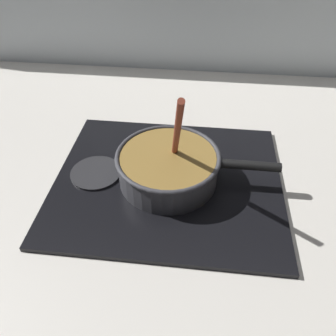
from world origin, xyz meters
TOP-DOWN VIEW (x-y plane):
  - ground at (0.00, 0.00)m, footprint 2.40×1.60m
  - hob_plate at (-0.01, 0.14)m, footprint 0.56×0.48m
  - burner_ring at (-0.01, 0.14)m, footprint 0.20×0.20m
  - spare_burner at (-0.20, 0.14)m, footprint 0.13×0.13m
  - cooking_pan at (-0.01, 0.14)m, footprint 0.39×0.25m

SIDE VIEW (x-z plane):
  - ground at x=0.00m, z-range -0.04..0.00m
  - hob_plate at x=-0.01m, z-range 0.00..0.01m
  - spare_burner at x=-0.20m, z-range 0.01..0.02m
  - burner_ring at x=-0.01m, z-range 0.01..0.02m
  - cooking_pan at x=-0.01m, z-range -0.09..0.20m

